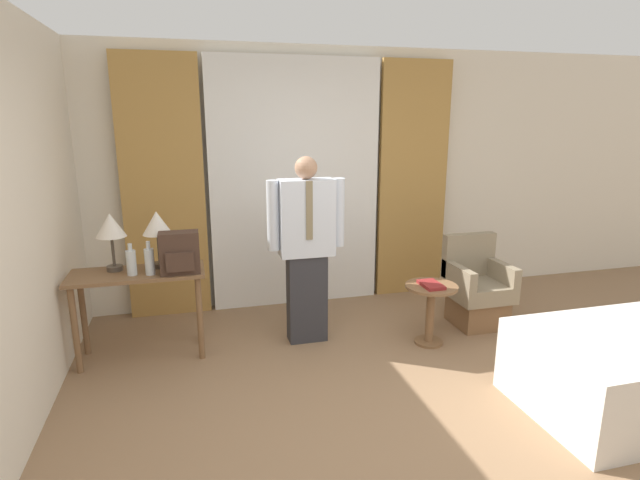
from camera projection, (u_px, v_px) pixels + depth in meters
The scene contains 16 objects.
ground_plane at pixel (389, 451), 3.05m from camera, with size 16.00×16.00×0.00m, color #8C6B4C.
wall_back at pixel (293, 178), 5.32m from camera, with size 10.00×0.06×2.70m.
curtain_sheer_center at pixel (296, 185), 5.21m from camera, with size 1.79×0.06×2.58m.
curtain_drape_left at pixel (163, 190), 4.88m from camera, with size 0.79×0.06×2.58m.
curtain_drape_right at pixel (413, 181), 5.54m from camera, with size 0.79×0.06×2.58m.
desk at pixel (138, 288), 4.12m from camera, with size 1.07×0.46×0.75m.
table_lamp_left at pixel (111, 228), 4.04m from camera, with size 0.24×0.24×0.48m.
table_lamp_right at pixel (157, 226), 4.13m from camera, with size 0.24×0.24×0.48m.
bottle_near_edge at pixel (131, 262), 3.99m from camera, with size 0.08×0.08×0.26m.
bottle_by_lamp at pixel (150, 261), 4.00m from camera, with size 0.08×0.08×0.28m.
backpack at pixel (180, 253), 4.02m from camera, with size 0.31×0.19×0.34m.
person at pixel (307, 245), 4.37m from camera, with size 0.69×0.23×1.67m.
armchair at pixel (476, 291), 4.87m from camera, with size 0.54×0.54×0.87m.
side_table at pixel (431, 304), 4.42m from camera, with size 0.46×0.46×0.55m.
book at pixel (431, 285), 4.34m from camera, with size 0.16×0.25×0.03m.
bed_corner at pixel (627, 372), 3.45m from camera, with size 1.40×1.00×0.55m.
Camera 1 is at (-1.09, -2.45, 2.00)m, focal length 28.00 mm.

